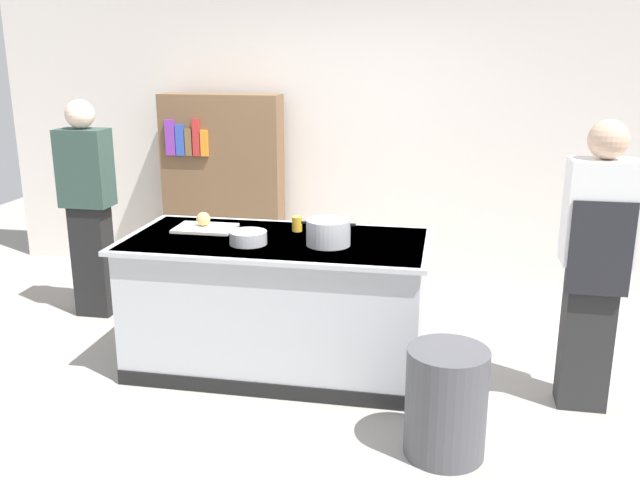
{
  "coord_description": "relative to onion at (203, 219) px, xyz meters",
  "views": [
    {
      "loc": [
        1.07,
        -4.15,
        2.09
      ],
      "look_at": [
        0.25,
        0.2,
        0.85
      ],
      "focal_mm": 38.46,
      "sensor_mm": 36.0,
      "label": 1
    }
  ],
  "objects": [
    {
      "name": "person_guest",
      "position": [
        -1.14,
        0.5,
        -0.06
      ],
      "size": [
        0.38,
        0.24,
        1.72
      ],
      "rotation": [
        0.0,
        0.0,
        -1.28
      ],
      "color": "black",
      "rests_on": "ground_plane"
    },
    {
      "name": "back_wall",
      "position": [
        0.55,
        1.94,
        0.53
      ],
      "size": [
        6.4,
        0.12,
        3.0
      ],
      "primitive_type": "cube",
      "color": "silver",
      "rests_on": "ground_plane"
    },
    {
      "name": "trash_bin",
      "position": [
        1.68,
        -1.01,
        -0.67
      ],
      "size": [
        0.43,
        0.43,
        0.6
      ],
      "primitive_type": "cylinder",
      "color": "#4C4C51",
      "rests_on": "ground_plane"
    },
    {
      "name": "bookshelf",
      "position": [
        -0.41,
        1.64,
        -0.12
      ],
      "size": [
        1.1,
        0.31,
        1.7
      ],
      "color": "brown",
      "rests_on": "ground_plane"
    },
    {
      "name": "onion",
      "position": [
        0.0,
        0.0,
        0.0
      ],
      "size": [
        0.1,
        0.1,
        0.1
      ],
      "primitive_type": "sphere",
      "color": "tan",
      "rests_on": "cutting_board"
    },
    {
      "name": "ground_plane",
      "position": [
        0.55,
        -0.16,
        -0.97
      ],
      "size": [
        10.0,
        10.0,
        0.0
      ],
      "primitive_type": "plane",
      "color": "#9E9991"
    },
    {
      "name": "cutting_board",
      "position": [
        0.02,
        -0.03,
        -0.06
      ],
      "size": [
        0.4,
        0.28,
        0.02
      ],
      "primitive_type": "cube",
      "color": "silver",
      "rests_on": "counter_island"
    },
    {
      "name": "stock_pot",
      "position": [
        0.91,
        -0.24,
        0.01
      ],
      "size": [
        0.34,
        0.28,
        0.16
      ],
      "color": "#B7BABF",
      "rests_on": "counter_island"
    },
    {
      "name": "counter_island",
      "position": [
        0.55,
        -0.16,
        -0.5
      ],
      "size": [
        1.98,
        0.98,
        0.9
      ],
      "color": "#B7BABF",
      "rests_on": "ground_plane"
    },
    {
      "name": "mixing_bowl",
      "position": [
        0.41,
        -0.31,
        -0.03
      ],
      "size": [
        0.24,
        0.24,
        0.08
      ],
      "primitive_type": "cylinder",
      "color": "#B7BABF",
      "rests_on": "counter_island"
    },
    {
      "name": "juice_cup",
      "position": [
        0.64,
        0.05,
        -0.02
      ],
      "size": [
        0.07,
        0.07,
        0.1
      ],
      "primitive_type": "cylinder",
      "color": "yellow",
      "rests_on": "counter_island"
    },
    {
      "name": "person_chef",
      "position": [
        2.48,
        -0.33,
        -0.05
      ],
      "size": [
        0.38,
        0.25,
        1.72
      ],
      "rotation": [
        0.0,
        0.0,
        1.79
      ],
      "color": "#292929",
      "rests_on": "ground_plane"
    }
  ]
}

